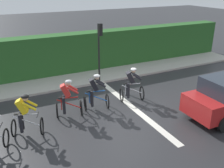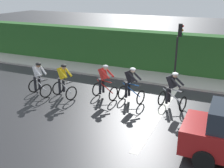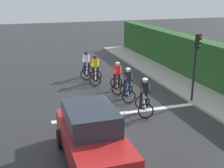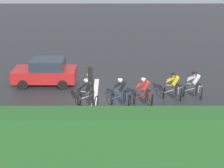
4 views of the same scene
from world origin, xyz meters
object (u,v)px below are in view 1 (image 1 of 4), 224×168
object	(u,v)px
cyclist_fourth	(95,93)
traffic_light_near_crossing	(100,45)
cyclist_second	(25,116)
cyclist_trailing	(131,85)
cyclist_mid	(68,99)

from	to	relation	value
cyclist_fourth	traffic_light_near_crossing	xyz separation A→B (m)	(2.80, -1.49, 1.43)
cyclist_second	cyclist_fourth	xyz separation A→B (m)	(0.80, -3.12, 0.00)
cyclist_second	cyclist_trailing	bearing A→B (deg)	-80.26
cyclist_trailing	traffic_light_near_crossing	bearing A→B (deg)	8.30
cyclist_fourth	traffic_light_near_crossing	bearing A→B (deg)	-27.94
cyclist_second	traffic_light_near_crossing	world-z (taller)	traffic_light_near_crossing
cyclist_mid	traffic_light_near_crossing	xyz separation A→B (m)	(2.90, -2.78, 1.43)
cyclist_second	cyclist_fourth	bearing A→B (deg)	-75.63
cyclist_second	cyclist_mid	xyz separation A→B (m)	(0.70, -1.82, 0.00)
cyclist_second	cyclist_mid	distance (m)	1.95
cyclist_mid	cyclist_fourth	world-z (taller)	same
cyclist_second	cyclist_fourth	distance (m)	3.22
cyclist_mid	cyclist_second	bearing A→B (deg)	111.06
cyclist_second	cyclist_trailing	xyz separation A→B (m)	(0.86, -5.01, 0.00)
cyclist_fourth	cyclist_mid	bearing A→B (deg)	94.32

